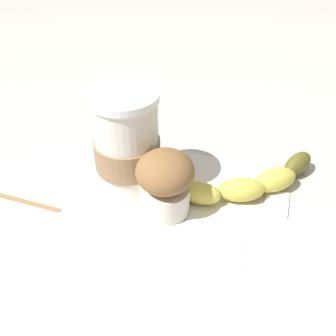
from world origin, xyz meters
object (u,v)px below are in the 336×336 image
Objects in this scene: banana at (256,182)px; sugar_packet at (277,202)px; coffee_cup at (127,144)px; muffin at (165,181)px.

sugar_packet is at bearing -34.84° from banana.
coffee_cup reaches higher than banana.
banana reaches higher than sugar_packet.
muffin is 0.14m from banana.
banana is (0.12, 0.06, -0.03)m from muffin.
banana is 0.04m from sugar_packet.
sugar_packet is (0.15, 0.04, -0.05)m from muffin.
muffin is at bearing -35.74° from coffee_cup.
coffee_cup is 2.94× the size of sugar_packet.
muffin is at bearing -153.42° from banana.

